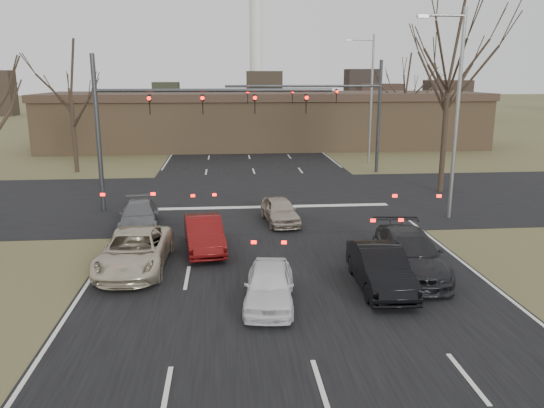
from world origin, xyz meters
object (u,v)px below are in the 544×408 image
at_px(streetlight_right_near, 454,105).
at_px(car_charcoal_sedan, 409,254).
at_px(mast_arm_near, 162,113).
at_px(car_grey_ahead, 139,215).
at_px(car_black_hatch, 380,268).
at_px(mast_arm_far, 341,103).
at_px(car_silver_ahead, 280,210).
at_px(car_silver_suv, 135,251).
at_px(streetlight_right_far, 369,93).
at_px(car_red_ahead, 204,234).
at_px(building, 266,120).
at_px(car_white_sedan, 269,285).

xyz_separation_m(streetlight_right_near, car_charcoal_sedan, (-4.41, -7.21, -4.84)).
xyz_separation_m(mast_arm_near, car_grey_ahead, (-0.90, -3.39, -4.47)).
distance_m(car_black_hatch, car_charcoal_sedan, 1.87).
bearing_deg(mast_arm_far, car_silver_ahead, -113.39).
distance_m(car_silver_suv, car_silver_ahead, 8.28).
bearing_deg(car_charcoal_sedan, streetlight_right_far, 84.28).
height_order(streetlight_right_near, car_red_ahead, streetlight_right_near).
relative_size(mast_arm_near, streetlight_right_near, 1.21).
height_order(mast_arm_far, streetlight_right_near, streetlight_right_near).
bearing_deg(building, car_black_hatch, -88.43).
bearing_deg(car_white_sedan, mast_arm_far, 79.33).
distance_m(building, car_silver_ahead, 28.25).
xyz_separation_m(streetlight_right_near, car_silver_ahead, (-8.32, -0.14, -4.97)).
distance_m(streetlight_right_far, car_white_sedan, 28.71).
xyz_separation_m(mast_arm_far, car_white_sedan, (-6.98, -22.41, -4.38)).
distance_m(streetlight_right_near, streetlight_right_far, 17.01).
bearing_deg(streetlight_right_near, car_black_hatch, -124.61).
bearing_deg(car_red_ahead, car_black_hatch, -44.00).
bearing_deg(mast_arm_far, car_grey_ahead, -132.59).
distance_m(mast_arm_far, car_grey_ahead, 18.72).
bearing_deg(car_black_hatch, streetlight_right_near, 56.99).
xyz_separation_m(streetlight_right_far, car_white_sedan, (-10.11, -26.41, -4.95)).
bearing_deg(car_black_hatch, car_white_sedan, -164.03).
distance_m(building, car_black_hatch, 36.50).
height_order(mast_arm_near, streetlight_right_far, streetlight_right_far).
bearing_deg(car_silver_ahead, car_silver_suv, -142.56).
bearing_deg(car_charcoal_sedan, car_red_ahead, 161.72).
distance_m(mast_arm_far, car_black_hatch, 22.10).
bearing_deg(car_white_sedan, building, 92.36).
bearing_deg(car_silver_ahead, building, 80.37).
xyz_separation_m(building, car_grey_ahead, (-8.13, -28.39, -2.06)).
height_order(car_black_hatch, car_charcoal_sedan, car_charcoal_sedan).
bearing_deg(car_white_sedan, mast_arm_near, 116.30).
height_order(streetlight_right_near, car_black_hatch, streetlight_right_near).
height_order(mast_arm_far, car_silver_ahead, mast_arm_far).
height_order(car_grey_ahead, car_silver_ahead, car_silver_ahead).
bearing_deg(car_silver_ahead, car_grey_ahead, 175.60).
xyz_separation_m(streetlight_right_near, streetlight_right_far, (0.50, 17.00, 0.00)).
bearing_deg(car_silver_suv, building, 79.37).
bearing_deg(streetlight_right_far, car_silver_ahead, -117.23).
distance_m(mast_arm_near, mast_arm_far, 15.17).
xyz_separation_m(mast_arm_near, car_silver_suv, (-0.22, -8.89, -4.37)).
distance_m(streetlight_right_near, car_white_sedan, 14.34).
xyz_separation_m(mast_arm_far, car_red_ahead, (-9.18, -16.91, -4.34)).
bearing_deg(car_black_hatch, building, 93.17).
xyz_separation_m(building, mast_arm_near, (-7.23, -25.00, 2.41)).
bearing_deg(car_black_hatch, car_silver_ahead, 108.37).
height_order(mast_arm_near, car_white_sedan, mast_arm_near).
bearing_deg(car_silver_suv, car_charcoal_sedan, -5.84).
height_order(mast_arm_near, streetlight_right_near, streetlight_right_near).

